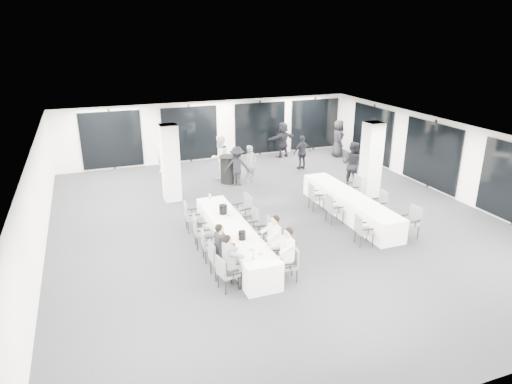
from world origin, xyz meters
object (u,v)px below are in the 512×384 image
cocktail_table (229,169)px  chair_main_left_mid (208,243)px  chair_main_right_mid (265,232)px  standing_guest_e (338,136)px  standing_guest_g (163,152)px  standing_guest_h (352,161)px  chair_main_left_second (217,257)px  ice_bucket_near (242,235)px  standing_guest_d (302,150)px  chair_side_left_near (362,229)px  chair_main_right_second (277,248)px  standing_guest_f (283,137)px  chair_side_right_mid (380,203)px  chair_main_left_far (190,215)px  standing_guest_a (251,162)px  chair_main_right_far (244,209)px  chair_side_right_far (353,187)px  chair_main_left_near (225,271)px  chair_side_right_near (411,220)px  chair_side_left_mid (333,207)px  standing_guest_c (237,164)px  chair_main_left_fourth (200,230)px  chair_main_right_near (291,262)px  banquet_table_main (234,238)px  chair_side_left_far (315,195)px  standing_guest_b (220,154)px  banquet_table_side (349,205)px  ice_bucket_far (223,209)px

cocktail_table → chair_main_left_mid: cocktail_table is taller
chair_main_right_mid → standing_guest_e: 10.80m
standing_guest_g → standing_guest_h: bearing=-3.7°
chair_main_left_second → ice_bucket_near: (0.79, 0.35, 0.32)m
chair_main_left_mid → standing_guest_d: bearing=142.6°
chair_side_left_near → chair_main_right_second: bearing=-76.5°
standing_guest_f → ice_bucket_near: 11.01m
chair_side_right_mid → chair_main_left_far: bearing=80.1°
chair_main_left_mid → standing_guest_a: (3.39, 5.90, 0.37)m
chair_main_right_far → chair_side_right_far: bearing=-89.2°
chair_main_left_near → chair_main_right_second: 1.79m
chair_side_right_near → chair_side_right_mid: (-0.00, 1.60, -0.02)m
chair_main_right_mid → chair_side_left_mid: chair_main_right_mid is taller
cocktail_table → standing_guest_c: size_ratio=0.61×
chair_main_right_mid → chair_side_left_mid: bearing=-62.3°
chair_main_left_mid → chair_side_right_near: (6.08, -0.75, 0.06)m
chair_main_left_mid → chair_side_left_near: 4.47m
chair_main_left_fourth → standing_guest_c: (2.76, 4.88, 0.35)m
standing_guest_f → standing_guest_h: 5.02m
standing_guest_d → chair_side_right_near: bearing=82.0°
chair_main_left_second → chair_main_left_far: 2.98m
chair_side_left_mid → standing_guest_d: 6.06m
chair_main_right_near → banquet_table_main: bearing=27.8°
chair_side_right_mid → standing_guest_a: size_ratio=0.54×
banquet_table_main → chair_side_right_mid: 5.28m
chair_main_right_second → standing_guest_e: (7.10, 9.06, 0.52)m
standing_guest_f → chair_main_right_second: bearing=51.0°
cocktail_table → chair_main_left_near: 8.20m
standing_guest_d → standing_guest_c: bearing=10.2°
chair_main_left_second → chair_side_right_far: 6.97m
standing_guest_f → chair_side_right_near: bearing=75.0°
standing_guest_h → ice_bucket_near: 7.76m
chair_side_left_far → banquet_table_main: bearing=-56.2°
chair_main_left_second → standing_guest_e: size_ratio=0.47×
standing_guest_a → standing_guest_b: bearing=112.5°
chair_main_left_mid → standing_guest_d: size_ratio=0.51×
chair_side_right_mid → standing_guest_a: (-2.69, 5.05, 0.34)m
chair_main_right_far → chair_side_right_far: 4.46m
cocktail_table → standing_guest_g: (-2.26, 2.36, 0.35)m
banquet_table_side → cocktail_table: size_ratio=4.54×
standing_guest_c → chair_side_left_near: bearing=127.4°
chair_side_left_near → standing_guest_f: standing_guest_f is taller
chair_side_left_near → standing_guest_d: 7.70m
chair_side_left_mid → standing_guest_g: bearing=-148.6°
standing_guest_g → banquet_table_side: bearing=-25.3°
standing_guest_b → ice_bucket_far: (-1.55, -5.59, -0.14)m
chair_main_right_near → ice_bucket_far: ice_bucket_far is taller
chair_side_left_far → ice_bucket_near: 4.63m
cocktail_table → chair_side_left_mid: bearing=-70.2°
chair_main_left_second → chair_side_left_near: size_ratio=1.06×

